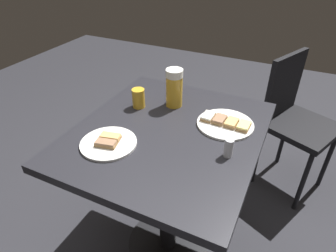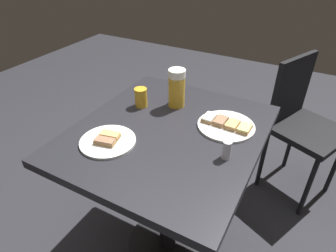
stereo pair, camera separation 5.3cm
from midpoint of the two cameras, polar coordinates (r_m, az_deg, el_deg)
name	(u,v)px [view 1 (the left image)]	position (r m, az deg, el deg)	size (l,w,h in m)	color
ground_plane	(168,244)	(1.75, -0.93, -22.20)	(6.00, 6.00, 0.00)	#28282D
cafe_table	(168,160)	(1.29, -1.18, -6.66)	(0.74, 0.84, 0.78)	black
plate_near	(225,123)	(1.24, 10.03, 0.55)	(0.24, 0.24, 0.03)	white
plate_far	(108,143)	(1.14, -12.97, -3.23)	(0.22, 0.22, 0.03)	white
beer_mug	(174,88)	(1.33, 0.14, 7.57)	(0.08, 0.14, 0.18)	gold
beer_glass_small	(138,98)	(1.34, -6.97, 5.46)	(0.06, 0.06, 0.09)	gold
salt_shaker	(229,148)	(1.05, 10.47, -4.28)	(0.03, 0.03, 0.07)	silver
cafe_chair	(294,116)	(1.92, 22.86, 1.89)	(0.50, 0.50, 0.88)	black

